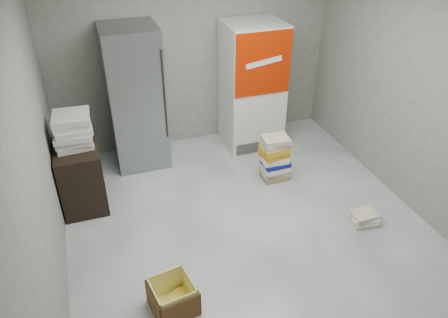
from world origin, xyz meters
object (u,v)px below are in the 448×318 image
Objects in this scene: wood_shelf at (81,174)px; phonebook_stack_main at (275,158)px; coke_cooler at (252,86)px; steel_fridge at (136,98)px; cardboard_box at (173,298)px.

phonebook_stack_main is (2.41, -0.30, -0.09)m from wood_shelf.
steel_fridge is at bearing 179.82° from coke_cooler.
steel_fridge is 2.80m from cardboard_box.
cardboard_box is at bearing -71.18° from wood_shelf.
steel_fridge is at bearing 76.79° from cardboard_box.
wood_shelf is (-0.83, -0.73, -0.55)m from steel_fridge.
wood_shelf is at bearing 170.83° from phonebook_stack_main.
steel_fridge reaches higher than coke_cooler.
phonebook_stack_main is at bearing -93.95° from coke_cooler.
steel_fridge is 1.65m from coke_cooler.
coke_cooler reaches higher than cardboard_box.
coke_cooler is (1.65, -0.01, -0.05)m from steel_fridge.
cardboard_box is (-0.17, -2.67, -0.82)m from steel_fridge.
coke_cooler is at bearing -0.18° from steel_fridge.
wood_shelf is 2.06m from cardboard_box.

